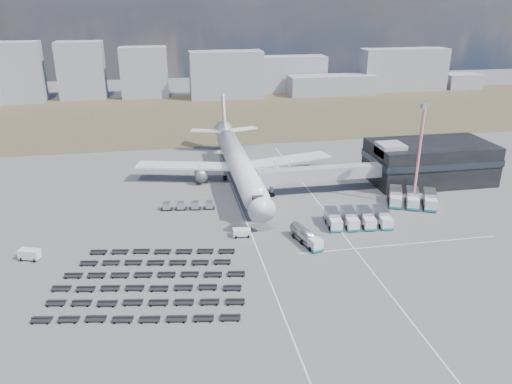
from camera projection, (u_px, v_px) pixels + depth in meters
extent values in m
plane|color=#565659|center=(263.00, 237.00, 98.25)|extent=(420.00, 420.00, 0.00)
cube|color=#4D452E|center=(209.00, 115.00, 198.90)|extent=(420.00, 90.00, 0.01)
cube|color=silver|center=(248.00, 227.00, 102.49)|extent=(0.25, 110.00, 0.01)
cube|color=silver|center=(332.00, 220.00, 105.54)|extent=(0.25, 110.00, 0.01)
cube|color=silver|center=(399.00, 245.00, 95.17)|extent=(40.00, 0.25, 0.01)
cube|color=black|center=(430.00, 162.00, 126.52)|extent=(30.00, 16.00, 10.00)
cube|color=#262D38|center=(430.00, 157.00, 126.08)|extent=(30.40, 16.40, 1.60)
cube|color=#939399|center=(391.00, 150.00, 121.01)|extent=(6.00, 6.00, 3.00)
cube|color=#939399|center=(321.00, 173.00, 118.21)|extent=(29.80, 3.00, 3.00)
cube|color=#939399|center=(266.00, 177.00, 115.48)|extent=(4.00, 3.60, 3.40)
cylinder|color=slate|center=(272.00, 186.00, 117.13)|extent=(0.70, 0.70, 5.10)
cylinder|color=black|center=(272.00, 195.00, 117.90)|extent=(1.40, 0.90, 1.40)
cylinder|color=silver|center=(239.00, 164.00, 123.76)|extent=(5.60, 48.00, 5.60)
cone|color=silver|center=(259.00, 205.00, 99.51)|extent=(5.60, 5.00, 5.60)
cone|color=silver|center=(225.00, 133.00, 149.09)|extent=(5.60, 8.00, 5.60)
cube|color=black|center=(258.00, 198.00, 101.05)|extent=(2.20, 2.00, 0.80)
cube|color=silver|center=(186.00, 166.00, 126.57)|extent=(25.59, 11.38, 0.50)
cube|color=silver|center=(285.00, 160.00, 130.98)|extent=(25.59, 11.38, 0.50)
cylinder|color=slate|center=(201.00, 174.00, 125.96)|extent=(3.00, 5.00, 3.00)
cylinder|color=slate|center=(274.00, 169.00, 129.18)|extent=(3.00, 5.00, 3.00)
cube|color=silver|center=(206.00, 131.00, 149.84)|extent=(9.49, 5.63, 0.35)
cube|color=silver|center=(242.00, 129.00, 151.70)|extent=(9.49, 5.63, 0.35)
cube|color=silver|center=(223.00, 112.00, 149.75)|extent=(0.50, 9.06, 11.45)
cylinder|color=slate|center=(255.00, 213.00, 106.03)|extent=(0.50, 0.50, 2.50)
cylinder|color=slate|center=(225.00, 175.00, 128.36)|extent=(0.60, 0.60, 2.50)
cylinder|color=slate|center=(249.00, 174.00, 129.45)|extent=(0.60, 0.60, 2.50)
cylinder|color=black|center=(255.00, 216.00, 106.30)|extent=(0.50, 1.20, 1.20)
cube|color=gray|center=(13.00, 72.00, 219.23)|extent=(24.62, 12.00, 25.98)
cube|color=gray|center=(82.00, 70.00, 227.13)|extent=(20.27, 12.00, 25.45)
cube|color=gray|center=(144.00, 72.00, 230.63)|extent=(21.26, 12.00, 22.79)
cube|color=gray|center=(226.00, 75.00, 229.00)|extent=(33.23, 12.00, 21.15)
cube|color=gray|center=(282.00, 74.00, 245.88)|extent=(42.86, 12.00, 16.94)
cube|color=gray|center=(331.00, 85.00, 238.90)|extent=(41.55, 12.00, 9.11)
cube|color=gray|center=(403.00, 70.00, 248.37)|extent=(43.08, 12.00, 20.31)
cube|color=gray|center=(461.00, 81.00, 255.67)|extent=(17.95, 12.00, 7.35)
cube|color=silver|center=(316.00, 244.00, 92.43)|extent=(2.67, 2.67, 2.08)
cube|color=#16727D|center=(315.00, 248.00, 92.73)|extent=(2.78, 2.78, 0.45)
cylinder|color=#A7A7AC|center=(303.00, 233.00, 95.98)|extent=(3.99, 7.13, 2.26)
cube|color=slate|center=(303.00, 238.00, 96.36)|extent=(3.90, 7.11, 0.32)
cylinder|color=black|center=(307.00, 242.00, 95.31)|extent=(2.53, 1.59, 0.99)
cube|color=silver|center=(242.00, 233.00, 98.25)|extent=(3.60, 2.19, 1.54)
cube|color=silver|center=(30.00, 255.00, 89.40)|extent=(4.06, 2.85, 2.03)
cube|color=silver|center=(270.00, 172.00, 129.10)|extent=(4.20, 6.80, 2.96)
cube|color=#16727D|center=(270.00, 177.00, 129.54)|extent=(4.34, 6.93, 0.48)
cube|color=silver|center=(336.00, 225.00, 100.23)|extent=(2.55, 2.46, 2.25)
cube|color=#16727D|center=(336.00, 229.00, 100.55)|extent=(2.66, 2.57, 0.46)
cube|color=#A7A7AC|center=(332.00, 216.00, 103.39)|extent=(2.89, 4.91, 2.65)
cube|color=silver|center=(353.00, 224.00, 100.51)|extent=(2.55, 2.46, 2.25)
cube|color=#16727D|center=(352.00, 228.00, 100.83)|extent=(2.66, 2.57, 0.46)
cube|color=#A7A7AC|center=(348.00, 215.00, 103.67)|extent=(2.89, 4.91, 2.65)
cube|color=silver|center=(370.00, 224.00, 100.80)|extent=(2.55, 2.46, 2.25)
cube|color=#16727D|center=(369.00, 228.00, 101.11)|extent=(2.66, 2.57, 0.46)
cube|color=#A7A7AC|center=(365.00, 215.00, 103.96)|extent=(2.89, 4.91, 2.65)
cube|color=silver|center=(386.00, 223.00, 101.08)|extent=(2.55, 2.46, 2.25)
cube|color=#16727D|center=(386.00, 227.00, 101.40)|extent=(2.66, 2.57, 0.46)
cube|color=#A7A7AC|center=(381.00, 214.00, 104.24)|extent=(2.89, 4.91, 2.65)
cube|color=silver|center=(396.00, 202.00, 111.18)|extent=(3.28, 3.22, 2.42)
cube|color=#16727D|center=(395.00, 206.00, 111.53)|extent=(3.43, 3.37, 0.49)
cube|color=#A7A7AC|center=(395.00, 194.00, 114.51)|extent=(4.44, 5.69, 2.86)
cube|color=silver|center=(413.00, 203.00, 110.40)|extent=(3.28, 3.22, 2.42)
cube|color=#16727D|center=(413.00, 207.00, 110.74)|extent=(3.43, 3.37, 0.49)
cube|color=#A7A7AC|center=(412.00, 195.00, 113.72)|extent=(4.44, 5.69, 2.86)
cube|color=silver|center=(431.00, 205.00, 109.61)|extent=(3.28, 3.22, 2.42)
cube|color=#16727D|center=(430.00, 209.00, 109.96)|extent=(3.43, 3.37, 0.49)
cube|color=#A7A7AC|center=(429.00, 197.00, 112.94)|extent=(4.44, 5.69, 2.86)
cube|color=black|center=(167.00, 209.00, 110.44)|extent=(2.70, 1.85, 0.18)
cube|color=#A7A7AC|center=(167.00, 205.00, 110.13)|extent=(1.73, 1.73, 1.47)
cube|color=black|center=(181.00, 209.00, 110.63)|extent=(2.70, 1.85, 0.18)
cube|color=#A7A7AC|center=(181.00, 205.00, 110.33)|extent=(1.73, 1.73, 1.47)
cube|color=black|center=(195.00, 208.00, 110.83)|extent=(2.70, 1.85, 0.18)
cube|color=#A7A7AC|center=(195.00, 205.00, 110.52)|extent=(1.73, 1.73, 1.47)
cube|color=black|center=(209.00, 208.00, 111.03)|extent=(2.70, 1.85, 0.18)
cube|color=#A7A7AC|center=(209.00, 204.00, 110.72)|extent=(1.73, 1.73, 1.47)
cube|color=black|center=(136.00, 318.00, 72.86)|extent=(31.30, 6.73, 0.71)
cube|color=black|center=(142.00, 302.00, 76.71)|extent=(31.30, 6.73, 0.71)
cube|color=black|center=(147.00, 287.00, 80.56)|extent=(31.30, 6.73, 0.71)
cube|color=black|center=(152.00, 274.00, 84.41)|extent=(31.30, 6.73, 0.71)
cube|color=black|center=(156.00, 262.00, 88.25)|extent=(27.42, 6.07, 0.71)
cube|color=black|center=(160.00, 251.00, 92.10)|extent=(27.42, 6.07, 0.71)
cylinder|color=red|center=(418.00, 158.00, 109.41)|extent=(0.63, 0.63, 22.33)
cube|color=slate|center=(425.00, 106.00, 105.22)|extent=(2.19, 1.27, 1.07)
cube|color=#565659|center=(413.00, 204.00, 113.44)|extent=(1.79, 1.79, 0.27)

